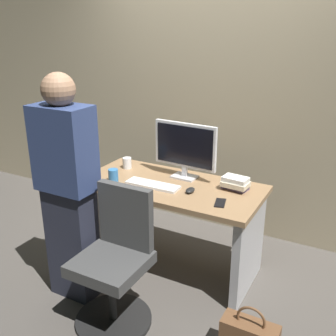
{
  "coord_description": "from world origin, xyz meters",
  "views": [
    {
      "loc": [
        1.33,
        -2.51,
        1.92
      ],
      "look_at": [
        0.0,
        -0.05,
        0.89
      ],
      "focal_mm": 41.97,
      "sensor_mm": 36.0,
      "label": 1
    }
  ],
  "objects_px": {
    "person_at_desk": "(68,190)",
    "cell_phone": "(220,203)",
    "office_chair": "(116,264)",
    "keyboard": "(153,185)",
    "mouse": "(190,190)",
    "cup_near_keyboard": "(113,176)",
    "monitor": "(185,148)",
    "cup_by_monitor": "(127,163)",
    "desk": "(171,210)",
    "book_stack": "(235,183)"
  },
  "relations": [
    {
      "from": "monitor",
      "to": "book_stack",
      "type": "height_order",
      "value": "monitor"
    },
    {
      "from": "cell_phone",
      "to": "cup_by_monitor",
      "type": "bearing_deg",
      "value": 149.45
    },
    {
      "from": "person_at_desk",
      "to": "mouse",
      "type": "height_order",
      "value": "person_at_desk"
    },
    {
      "from": "mouse",
      "to": "cup_near_keyboard",
      "type": "bearing_deg",
      "value": -171.17
    },
    {
      "from": "cup_near_keyboard",
      "to": "cup_by_monitor",
      "type": "bearing_deg",
      "value": 104.25
    },
    {
      "from": "office_chair",
      "to": "mouse",
      "type": "relative_size",
      "value": 9.4
    },
    {
      "from": "office_chair",
      "to": "cup_near_keyboard",
      "type": "bearing_deg",
      "value": 125.82
    },
    {
      "from": "keyboard",
      "to": "mouse",
      "type": "xyz_separation_m",
      "value": [
        0.31,
        0.03,
        0.01
      ]
    },
    {
      "from": "cell_phone",
      "to": "monitor",
      "type": "bearing_deg",
      "value": 129.5
    },
    {
      "from": "office_chair",
      "to": "cup_by_monitor",
      "type": "bearing_deg",
      "value": 118.95
    },
    {
      "from": "office_chair",
      "to": "monitor",
      "type": "xyz_separation_m",
      "value": [
        0.06,
        0.9,
        0.57
      ]
    },
    {
      "from": "office_chair",
      "to": "book_stack",
      "type": "relative_size",
      "value": 4.4
    },
    {
      "from": "keyboard",
      "to": "book_stack",
      "type": "bearing_deg",
      "value": 21.73
    },
    {
      "from": "monitor",
      "to": "cup_by_monitor",
      "type": "xyz_separation_m",
      "value": [
        -0.54,
        -0.03,
        -0.21
      ]
    },
    {
      "from": "office_chair",
      "to": "cup_near_keyboard",
      "type": "xyz_separation_m",
      "value": [
        -0.4,
        0.55,
        0.36
      ]
    },
    {
      "from": "keyboard",
      "to": "mouse",
      "type": "bearing_deg",
      "value": 4.64
    },
    {
      "from": "cell_phone",
      "to": "keyboard",
      "type": "bearing_deg",
      "value": 161.3
    },
    {
      "from": "office_chair",
      "to": "person_at_desk",
      "type": "distance_m",
      "value": 0.6
    },
    {
      "from": "office_chair",
      "to": "monitor",
      "type": "distance_m",
      "value": 1.06
    },
    {
      "from": "person_at_desk",
      "to": "mouse",
      "type": "xyz_separation_m",
      "value": [
        0.66,
        0.58,
        -0.09
      ]
    },
    {
      "from": "monitor",
      "to": "keyboard",
      "type": "xyz_separation_m",
      "value": [
        -0.14,
        -0.27,
        -0.25
      ]
    },
    {
      "from": "mouse",
      "to": "keyboard",
      "type": "bearing_deg",
      "value": -175.05
    },
    {
      "from": "book_stack",
      "to": "monitor",
      "type": "bearing_deg",
      "value": 175.14
    },
    {
      "from": "person_at_desk",
      "to": "monitor",
      "type": "height_order",
      "value": "person_at_desk"
    },
    {
      "from": "desk",
      "to": "office_chair",
      "type": "height_order",
      "value": "office_chair"
    },
    {
      "from": "desk",
      "to": "person_at_desk",
      "type": "distance_m",
      "value": 0.86
    },
    {
      "from": "desk",
      "to": "cell_phone",
      "type": "distance_m",
      "value": 0.54
    },
    {
      "from": "mouse",
      "to": "cup_by_monitor",
      "type": "relative_size",
      "value": 1.06
    },
    {
      "from": "desk",
      "to": "office_chair",
      "type": "relative_size",
      "value": 1.52
    },
    {
      "from": "desk",
      "to": "cell_phone",
      "type": "height_order",
      "value": "cell_phone"
    },
    {
      "from": "cell_phone",
      "to": "mouse",
      "type": "bearing_deg",
      "value": 150.65
    },
    {
      "from": "keyboard",
      "to": "monitor",
      "type": "bearing_deg",
      "value": 62.61
    },
    {
      "from": "person_at_desk",
      "to": "cell_phone",
      "type": "bearing_deg",
      "value": 28.4
    },
    {
      "from": "desk",
      "to": "cup_near_keyboard",
      "type": "relative_size",
      "value": 13.7
    },
    {
      "from": "keyboard",
      "to": "cup_by_monitor",
      "type": "height_order",
      "value": "cup_by_monitor"
    },
    {
      "from": "office_chair",
      "to": "cell_phone",
      "type": "distance_m",
      "value": 0.82
    },
    {
      "from": "person_at_desk",
      "to": "cup_by_monitor",
      "type": "distance_m",
      "value": 0.79
    },
    {
      "from": "cup_near_keyboard",
      "to": "book_stack",
      "type": "bearing_deg",
      "value": 18.78
    },
    {
      "from": "person_at_desk",
      "to": "cell_phone",
      "type": "height_order",
      "value": "person_at_desk"
    },
    {
      "from": "cup_by_monitor",
      "to": "person_at_desk",
      "type": "bearing_deg",
      "value": -86.83
    },
    {
      "from": "desk",
      "to": "cup_near_keyboard",
      "type": "xyz_separation_m",
      "value": [
        -0.43,
        -0.17,
        0.28
      ]
    },
    {
      "from": "desk",
      "to": "book_stack",
      "type": "height_order",
      "value": "book_stack"
    },
    {
      "from": "monitor",
      "to": "cup_near_keyboard",
      "type": "height_order",
      "value": "monitor"
    },
    {
      "from": "keyboard",
      "to": "cup_near_keyboard",
      "type": "distance_m",
      "value": 0.33
    },
    {
      "from": "keyboard",
      "to": "book_stack",
      "type": "relative_size",
      "value": 2.01
    },
    {
      "from": "person_at_desk",
      "to": "cup_near_keyboard",
      "type": "relative_size",
      "value": 15.72
    },
    {
      "from": "monitor",
      "to": "cell_phone",
      "type": "distance_m",
      "value": 0.6
    },
    {
      "from": "mouse",
      "to": "book_stack",
      "type": "bearing_deg",
      "value": 37.25
    },
    {
      "from": "mouse",
      "to": "desk",
      "type": "bearing_deg",
      "value": 159.28
    },
    {
      "from": "person_at_desk",
      "to": "keyboard",
      "type": "relative_size",
      "value": 3.81
    }
  ]
}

